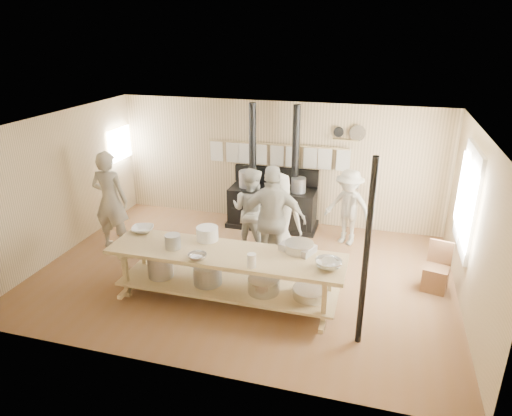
% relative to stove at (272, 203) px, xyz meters
% --- Properties ---
extents(ground, '(7.00, 7.00, 0.00)m').
position_rel_stove_xyz_m(ground, '(0.01, -2.12, -0.52)').
color(ground, brown).
rests_on(ground, ground).
extents(room_shell, '(7.00, 7.00, 7.00)m').
position_rel_stove_xyz_m(room_shell, '(0.01, -2.12, 1.10)').
color(room_shell, tan).
rests_on(room_shell, ground).
extents(window_right, '(0.09, 1.50, 1.65)m').
position_rel_stove_xyz_m(window_right, '(3.48, -1.52, 0.98)').
color(window_right, beige).
rests_on(window_right, ground).
extents(left_opening, '(0.00, 0.90, 0.90)m').
position_rel_stove_xyz_m(left_opening, '(-3.44, -0.12, 1.08)').
color(left_opening, white).
rests_on(left_opening, ground).
extents(stove, '(1.90, 0.75, 2.60)m').
position_rel_stove_xyz_m(stove, '(0.00, 0.00, 0.00)').
color(stove, black).
rests_on(stove, ground).
extents(towel_rail, '(3.00, 0.04, 0.47)m').
position_rel_stove_xyz_m(towel_rail, '(0.01, 0.28, 1.03)').
color(towel_rail, tan).
rests_on(towel_rail, ground).
extents(back_wall_shelf, '(0.63, 0.14, 0.32)m').
position_rel_stove_xyz_m(back_wall_shelf, '(1.47, 0.32, 1.48)').
color(back_wall_shelf, tan).
rests_on(back_wall_shelf, ground).
extents(prep_table, '(3.60, 0.90, 0.85)m').
position_rel_stove_xyz_m(prep_table, '(-0.00, -3.02, -0.00)').
color(prep_table, tan).
rests_on(prep_table, ground).
extents(support_post, '(0.08, 0.08, 2.60)m').
position_rel_stove_xyz_m(support_post, '(2.06, -3.47, 0.78)').
color(support_post, black).
rests_on(support_post, ground).
extents(cook_far_left, '(0.71, 0.48, 1.91)m').
position_rel_stove_xyz_m(cook_far_left, '(-2.71, -1.79, 0.44)').
color(cook_far_left, '#B2B09D').
rests_on(cook_far_left, ground).
extents(cook_left, '(0.88, 0.74, 1.61)m').
position_rel_stove_xyz_m(cook_left, '(-0.13, -1.16, 0.29)').
color(cook_left, '#B2B09D').
rests_on(cook_left, ground).
extents(cook_center, '(0.90, 0.66, 1.70)m').
position_rel_stove_xyz_m(cook_center, '(0.51, -1.64, 0.33)').
color(cook_center, '#B2B09D').
rests_on(cook_center, ground).
extents(cook_right, '(1.18, 0.64, 1.91)m').
position_rel_stove_xyz_m(cook_right, '(0.46, -1.87, 0.43)').
color(cook_right, '#B2B09D').
rests_on(cook_right, ground).
extents(cook_by_window, '(1.11, 0.88, 1.51)m').
position_rel_stove_xyz_m(cook_by_window, '(1.61, -0.41, 0.23)').
color(cook_by_window, '#B2B09D').
rests_on(cook_by_window, ground).
extents(chair, '(0.45, 0.45, 0.80)m').
position_rel_stove_xyz_m(chair, '(3.16, -1.76, -0.28)').
color(chair, brown).
rests_on(chair, ground).
extents(bowl_white_a, '(0.45, 0.45, 0.09)m').
position_rel_stove_xyz_m(bowl_white_a, '(-1.54, -2.69, 0.37)').
color(bowl_white_a, white).
rests_on(bowl_white_a, prep_table).
extents(bowl_steel_a, '(0.39, 0.39, 0.09)m').
position_rel_stove_xyz_m(bowl_steel_a, '(-0.30, -3.35, 0.37)').
color(bowl_steel_a, silver).
rests_on(bowl_steel_a, prep_table).
extents(bowl_white_b, '(0.39, 0.39, 0.09)m').
position_rel_stove_xyz_m(bowl_white_b, '(1.56, -3.07, 0.37)').
color(bowl_white_b, white).
rests_on(bowl_white_b, prep_table).
extents(bowl_steel_b, '(0.47, 0.47, 0.12)m').
position_rel_stove_xyz_m(bowl_steel_b, '(1.56, -3.08, 0.39)').
color(bowl_steel_b, silver).
rests_on(bowl_steel_b, prep_table).
extents(roasting_pan, '(0.58, 0.49, 0.11)m').
position_rel_stove_xyz_m(roasting_pan, '(1.05, -2.69, 0.38)').
color(roasting_pan, '#B2B2B7').
rests_on(roasting_pan, prep_table).
extents(mixing_bowl_large, '(0.55, 0.55, 0.14)m').
position_rel_stove_xyz_m(mixing_bowl_large, '(1.07, -2.69, 0.40)').
color(mixing_bowl_large, silver).
rests_on(mixing_bowl_large, prep_table).
extents(bucket_galv, '(0.31, 0.31, 0.22)m').
position_rel_stove_xyz_m(bucket_galv, '(-0.80, -3.10, 0.44)').
color(bucket_galv, gray).
rests_on(bucket_galv, prep_table).
extents(deep_bowl_enamel, '(0.45, 0.45, 0.22)m').
position_rel_stove_xyz_m(deep_bowl_enamel, '(-0.40, -2.69, 0.44)').
color(deep_bowl_enamel, white).
rests_on(deep_bowl_enamel, prep_table).
extents(pitcher, '(0.14, 0.14, 0.20)m').
position_rel_stove_xyz_m(pitcher, '(0.52, -3.35, 0.43)').
color(pitcher, white).
rests_on(pitcher, prep_table).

